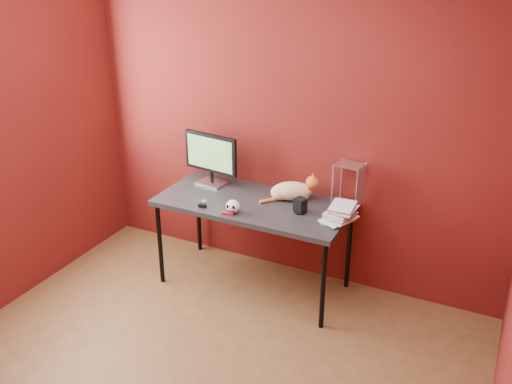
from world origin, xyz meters
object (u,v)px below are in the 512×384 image
at_px(desk, 254,208).
at_px(cat, 292,191).
at_px(monitor, 211,157).
at_px(skull_mug, 233,206).
at_px(speaker, 300,206).
at_px(book_stack, 336,129).

xyz_separation_m(desk, cat, (0.25, 0.17, 0.13)).
distance_m(monitor, skull_mug, 0.61).
xyz_separation_m(speaker, book_stack, (0.23, 0.02, 0.63)).
height_order(cat, speaker, cat).
bearing_deg(skull_mug, speaker, 21.27).
xyz_separation_m(desk, skull_mug, (-0.05, -0.24, 0.10)).
bearing_deg(speaker, skull_mug, -133.13).
bearing_deg(speaker, cat, 147.57).
xyz_separation_m(monitor, skull_mug, (0.42, -0.41, -0.19)).
bearing_deg(book_stack, speaker, -175.31).
xyz_separation_m(desk, monitor, (-0.47, 0.16, 0.29)).
bearing_deg(cat, skull_mug, -151.35).
height_order(skull_mug, book_stack, book_stack).
xyz_separation_m(skull_mug, speaker, (0.45, 0.23, 0.00)).
height_order(desk, speaker, speaker).
bearing_deg(speaker, monitor, -171.79).
xyz_separation_m(cat, book_stack, (0.38, -0.17, 0.61)).
xyz_separation_m(desk, book_stack, (0.63, 0.00, 0.73)).
relative_size(cat, speaker, 3.48).
distance_m(desk, speaker, 0.41).
height_order(speaker, book_stack, book_stack).
distance_m(speaker, book_stack, 0.67).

